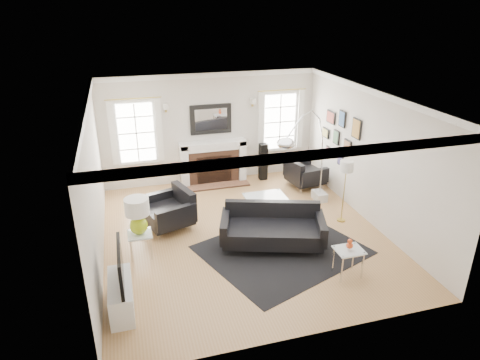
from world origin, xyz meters
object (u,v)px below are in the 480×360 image
object	(u,v)px
arc_floor_lamp	(305,159)
coffee_table	(267,200)
gourd_lamp	(138,214)
fireplace	(213,163)
sofa	(272,228)
armchair_right	(303,174)
armchair_left	(170,211)

from	to	relation	value
arc_floor_lamp	coffee_table	bearing A→B (deg)	165.21
gourd_lamp	fireplace	bearing A→B (deg)	55.88
gourd_lamp	arc_floor_lamp	size ratio (longest dim) A/B	0.29
sofa	coffee_table	xyz separation A→B (m)	(0.30, 1.17, 0.02)
coffee_table	armchair_right	bearing A→B (deg)	41.71
armchair_left	coffee_table	world-z (taller)	armchair_left
fireplace	sofa	bearing A→B (deg)	-82.61
fireplace	armchair_left	distance (m)	2.50
arc_floor_lamp	gourd_lamp	bearing A→B (deg)	-168.86
armchair_left	armchair_right	world-z (taller)	armchair_left
armchair_right	gourd_lamp	world-z (taller)	gourd_lamp
gourd_lamp	arc_floor_lamp	distance (m)	3.64
fireplace	armchair_right	size ratio (longest dim) A/B	1.65
sofa	armchair_left	size ratio (longest dim) A/B	1.75
armchair_left	coffee_table	bearing A→B (deg)	-1.74
fireplace	arc_floor_lamp	distance (m)	2.88
armchair_left	sofa	bearing A→B (deg)	-34.37
fireplace	gourd_lamp	distance (m)	3.69
armchair_left	arc_floor_lamp	bearing A→B (deg)	-5.25
coffee_table	arc_floor_lamp	distance (m)	1.23
armchair_right	fireplace	bearing A→B (deg)	157.47
sofa	armchair_right	xyz separation A→B (m)	(1.71, 2.43, -0.01)
arc_floor_lamp	sofa	bearing A→B (deg)	-137.42
fireplace	armchair_left	xyz separation A→B (m)	(-1.38, -2.08, -0.16)
fireplace	armchair_right	bearing A→B (deg)	-22.53
armchair_left	armchair_right	distance (m)	3.71
fireplace	coffee_table	bearing A→B (deg)	-71.11
sofa	gourd_lamp	distance (m)	2.56
coffee_table	arc_floor_lamp	world-z (taller)	arc_floor_lamp
armchair_right	coffee_table	xyz separation A→B (m)	(-1.41, -1.25, 0.03)
sofa	fireplace	bearing A→B (deg)	97.39
armchair_right	gourd_lamp	xyz separation A→B (m)	(-4.20, -2.15, 0.54)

